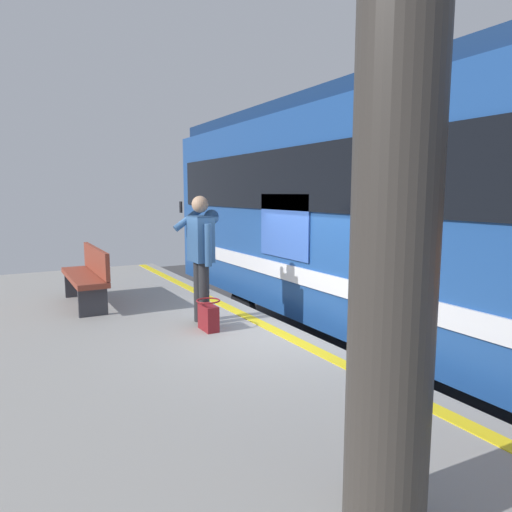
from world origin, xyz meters
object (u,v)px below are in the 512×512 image
(passenger, at_px, (201,249))
(bench, at_px, (88,274))
(train_carriage, at_px, (493,212))
(handbag, at_px, (208,316))
(station_column, at_px, (398,158))

(passenger, height_order, bench, passenger)
(train_carriage, bearing_deg, passenger, 54.02)
(handbag, distance_m, bench, 2.43)
(train_carriage, height_order, handbag, train_carriage)
(passenger, bearing_deg, train_carriage, -125.98)
(train_carriage, relative_size, bench, 7.26)
(passenger, height_order, station_column, station_column)
(handbag, bearing_deg, station_column, 170.84)
(handbag, bearing_deg, passenger, -10.43)
(passenger, bearing_deg, bench, 32.85)
(passenger, xyz_separation_m, station_column, (-4.02, 0.66, 0.90))
(passenger, xyz_separation_m, bench, (1.79, 1.16, -0.51))
(train_carriage, distance_m, handbag, 3.73)
(station_column, distance_m, bench, 6.00)
(train_carriage, distance_m, passenger, 3.66)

